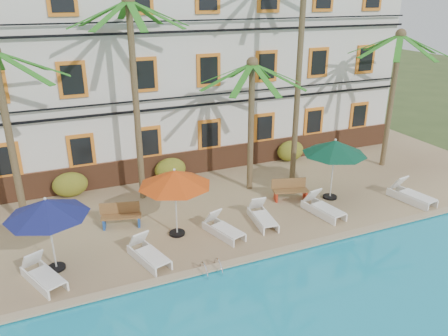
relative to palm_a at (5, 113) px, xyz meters
name	(u,v)px	position (x,y,z in m)	size (l,w,h in m)	color
ground	(242,251)	(7.02, -4.44, -4.72)	(100.00, 100.00, 0.00)	#384C23
pool_deck	(195,193)	(7.02, 0.56, -4.60)	(30.00, 12.00, 0.25)	tan
pool_coping	(254,258)	(7.02, -5.34, -4.44)	(30.00, 0.35, 0.06)	tan
hotel_building	(159,61)	(7.02, 5.54, 0.65)	(25.40, 6.44, 10.22)	silver
palm_a	(5,113)	(0.00, 0.00, 0.00)	(4.61, 4.61, 6.81)	brown
palm_b	(134,74)	(4.71, 0.81, 0.88)	(4.61, 4.61, 8.32)	brown
palm_c	(251,104)	(9.41, -0.16, -0.55)	(4.61, 4.61, 5.89)	brown
palm_d	(301,39)	(11.85, 0.12, 2.01)	(4.61, 4.61, 10.35)	brown
palm_e	(394,79)	(17.06, -0.23, -0.02)	(4.61, 4.61, 6.78)	brown
shrub_left	(70,185)	(1.85, 2.16, -3.92)	(1.50, 0.90, 1.10)	#295518
shrub_mid	(170,169)	(6.37, 2.16, -3.92)	(1.50, 0.90, 1.10)	#295518
shrub_right	(290,151)	(12.96, 2.16, -3.92)	(1.50, 0.90, 1.10)	#295518
umbrella_blue	(47,208)	(0.88, -3.35, -2.28)	(2.57, 2.57, 2.57)	black
umbrella_red	(175,178)	(5.13, -2.80, -2.23)	(2.63, 2.63, 2.63)	black
umbrella_green	(335,148)	(12.19, -2.45, -2.16)	(2.71, 2.71, 2.71)	black
lounger_a	(43,274)	(0.47, -3.95, -4.19)	(1.35, 1.96, 0.87)	white
lounger_b	(148,253)	(3.74, -4.07, -4.19)	(1.17, 1.96, 0.87)	white
lounger_c	(223,228)	(6.68, -3.48, -4.20)	(1.15, 1.90, 0.84)	white
lounger_d	(262,216)	(8.44, -3.24, -4.19)	(0.86, 1.89, 0.86)	white
lounger_e	(323,207)	(11.02, -3.56, -4.18)	(1.01, 2.01, 0.91)	white
lounger_f	(411,194)	(15.19, -4.04, -4.16)	(1.07, 2.11, 0.95)	white
bench_left	(121,215)	(3.39, -1.34, -4.00)	(1.57, 0.82, 0.93)	olive
bench_right	(290,189)	(10.52, -1.87, -4.00)	(1.57, 0.87, 0.93)	olive
pool_ladder	(211,271)	(5.45, -5.44, -4.47)	(0.54, 0.74, 0.74)	silver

